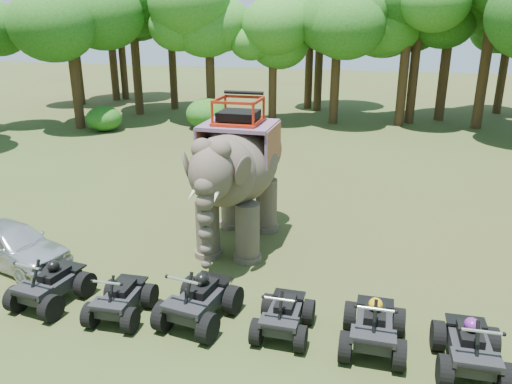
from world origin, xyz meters
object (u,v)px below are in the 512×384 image
atv_3 (284,309)px  atv_4 (374,320)px  elephant (238,172)px  parked_car (12,244)px  atv_2 (199,294)px  atv_0 (50,279)px  atv_5 (471,341)px  atv_1 (120,293)px

atv_3 → atv_4: 1.83m
elephant → parked_car: size_ratio=1.48×
atv_2 → atv_0: bearing=-168.1°
atv_2 → atv_5: size_ratio=1.08×
atv_1 → atv_5: 7.22m
parked_car → atv_2: (5.77, -1.24, 0.08)m
atv_0 → atv_2: bearing=10.7°
atv_0 → atv_5: 9.05m
atv_2 → atv_3: (1.87, 0.02, -0.10)m
parked_car → atv_1: (4.03, -1.51, -0.02)m
atv_2 → atv_5: bearing=6.4°
atv_0 → atv_5: atv_0 is taller
atv_3 → atv_1: bearing=-175.1°
atv_0 → atv_4: size_ratio=1.00×
atv_4 → atv_0: bearing=-178.5°
atv_0 → atv_3: (5.44, 0.21, -0.06)m
parked_car → elephant: bearing=-46.6°
atv_1 → elephant: bearing=69.9°
elephant → parked_car: elephant is taller
atv_0 → atv_4: 7.28m
atv_0 → atv_2: (3.57, 0.19, 0.04)m
atv_1 → atv_4: size_ratio=0.91×
atv_1 → atv_2: bearing=6.3°
atv_3 → atv_2: bearing=-178.9°
elephant → parked_car: (-5.44, -2.91, -1.58)m
atv_0 → atv_5: size_ratio=1.01×
atv_4 → atv_5: 1.78m
atv_0 → atv_3: bearing=9.9°
atv_3 → atv_4: bearing=-0.4°
atv_1 → atv_5: (7.22, 0.02, 0.05)m
atv_2 → atv_1: bearing=-162.5°
atv_2 → atv_4: size_ratio=1.06×
atv_1 → atv_3: 3.63m
elephant → atv_4: size_ratio=3.03×
parked_car → atv_2: 5.90m
parked_car → atv_2: atv_2 is taller
parked_car → atv_4: bearing=-82.1°
elephant → atv_3: size_ratio=3.36×
atv_2 → parked_car: bearing=176.7°
parked_car → atv_3: 7.74m
parked_car → atv_4: atv_4 is taller
atv_1 → atv_5: bearing=-2.1°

